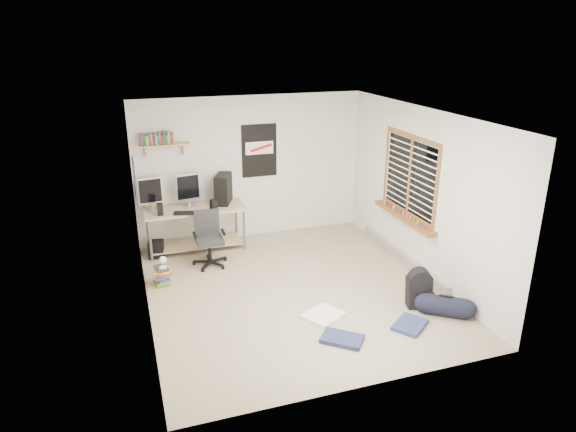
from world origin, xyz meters
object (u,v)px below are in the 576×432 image
object	(u,v)px
desk	(196,228)
book_stack	(162,276)
backpack	(419,292)
office_chair	(209,236)
duffel_bag	(445,306)

from	to	relation	value
desk	book_stack	size ratio (longest dim) A/B	3.54
backpack	book_stack	xyz separation A→B (m)	(-3.22, 1.69, -0.05)
desk	office_chair	distance (m)	0.74
office_chair	backpack	world-z (taller)	office_chair
backpack	book_stack	size ratio (longest dim) A/B	0.92
backpack	desk	bearing A→B (deg)	147.43
office_chair	desk	bearing A→B (deg)	99.10
desk	backpack	bearing A→B (deg)	-26.33
office_chair	duffel_bag	xyz separation A→B (m)	(2.63, -2.49, -0.35)
desk	office_chair	world-z (taller)	office_chair
desk	book_stack	xyz separation A→B (m)	(-0.68, -1.19, -0.21)
desk	office_chair	bearing A→B (deg)	-59.63
office_chair	book_stack	size ratio (longest dim) A/B	1.87
office_chair	duffel_bag	world-z (taller)	office_chair
book_stack	office_chair	bearing A→B (deg)	30.53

